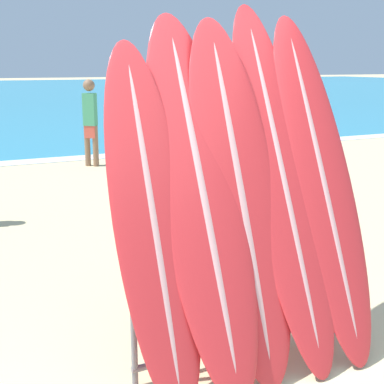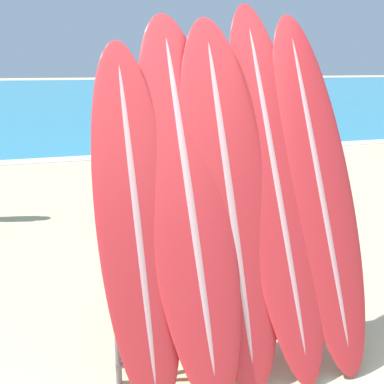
{
  "view_description": "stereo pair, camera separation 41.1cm",
  "coord_description": "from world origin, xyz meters",
  "views": [
    {
      "loc": [
        -1.35,
        -2.14,
        1.95
      ],
      "look_at": [
        0.36,
        1.47,
        0.99
      ],
      "focal_mm": 50.0,
      "sensor_mm": 36.0,
      "label": 1
    },
    {
      "loc": [
        -0.97,
        -2.3,
        1.95
      ],
      "look_at": [
        0.36,
        1.47,
        0.99
      ],
      "focal_mm": 50.0,
      "sensor_mm": 36.0,
      "label": 2
    }
  ],
  "objects": [
    {
      "name": "person_near_water",
      "position": [
        1.3,
        8.07,
        0.91
      ],
      "size": [
        0.29,
        0.27,
        1.67
      ],
      "rotation": [
        0.0,
        0.0,
        5.59
      ],
      "color": "#846047",
      "rests_on": "ground_plane"
    },
    {
      "name": "surfboard_slot_2",
      "position": [
        0.34,
        0.72,
        1.13
      ],
      "size": [
        0.58,
        0.98,
        2.27
      ],
      "color": "red",
      "rests_on": "ground_plane"
    },
    {
      "name": "surfboard_slot_3",
      "position": [
        0.69,
        0.76,
        1.19
      ],
      "size": [
        0.51,
        1.14,
        2.38
      ],
      "color": "red",
      "rests_on": "ground_plane"
    },
    {
      "name": "surfboard_rack",
      "position": [
        0.36,
        0.67,
        0.52
      ],
      "size": [
        1.58,
        0.04,
        0.97
      ],
      "color": "slate",
      "rests_on": "ground_plane"
    },
    {
      "name": "surfboard_slot_1",
      "position": [
        0.07,
        0.73,
        1.15
      ],
      "size": [
        0.58,
        1.14,
        2.3
      ],
      "color": "red",
      "rests_on": "ground_plane"
    },
    {
      "name": "surfboard_slot_0",
      "position": [
        -0.27,
        0.69,
        1.06
      ],
      "size": [
        0.48,
        0.92,
        2.11
      ],
      "color": "red",
      "rests_on": "ground_plane"
    },
    {
      "name": "surfboard_slot_4",
      "position": [
        1.0,
        0.74,
        1.16
      ],
      "size": [
        0.52,
        1.1,
        2.31
      ],
      "color": "red",
      "rests_on": "ground_plane"
    }
  ]
}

